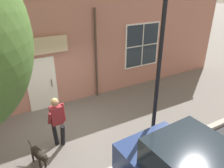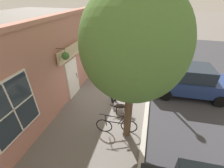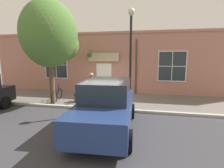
% 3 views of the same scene
% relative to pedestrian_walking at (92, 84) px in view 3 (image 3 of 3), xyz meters
% --- Properties ---
extents(ground_plane, '(90.00, 90.00, 0.00)m').
position_rel_pedestrian_walking_xyz_m(ground_plane, '(-0.23, 0.45, -0.97)').
color(ground_plane, '#66605B').
extents(curb_and_road, '(10.10, 28.00, 0.12)m').
position_rel_pedestrian_walking_xyz_m(curb_and_road, '(5.62, 0.45, -0.96)').
color(curb_and_road, '#B2ADA3').
rests_on(curb_and_road, ground_plane).
extents(storefront_facade, '(0.95, 18.00, 4.30)m').
position_rel_pedestrian_walking_xyz_m(storefront_facade, '(-2.57, 0.45, 1.19)').
color(storefront_facade, '#B27566').
rests_on(storefront_facade, ground_plane).
extents(pedestrian_walking, '(0.55, 0.55, 1.64)m').
position_rel_pedestrian_walking_xyz_m(pedestrian_walking, '(0.00, 0.00, 0.00)').
color(pedestrian_walking, black).
rests_on(pedestrian_walking, ground_plane).
extents(dog_on_leash, '(1.09, 0.42, 0.61)m').
position_rel_pedestrian_walking_xyz_m(dog_on_leash, '(0.59, -0.73, -0.58)').
color(dog_on_leash, black).
rests_on(dog_on_leash, ground_plane).
extents(street_tree_by_curb, '(3.21, 2.89, 5.53)m').
position_rel_pedestrian_walking_xyz_m(street_tree_by_curb, '(0.99, -1.87, 2.70)').
color(street_tree_by_curb, brown).
rests_on(street_tree_by_curb, ground_plane).
extents(leaning_bicycle, '(1.72, 0.32, 1.00)m').
position_rel_pedestrian_walking_xyz_m(leaning_bicycle, '(0.60, -1.95, -0.60)').
color(leaning_bicycle, black).
rests_on(leaning_bicycle, ground_plane).
extents(parked_car_mid_block, '(4.40, 2.13, 1.75)m').
position_rel_pedestrian_walking_xyz_m(parked_car_mid_block, '(3.90, 1.83, -0.10)').
color(parked_car_mid_block, navy).
rests_on(parked_car_mid_block, ground_plane).
extents(street_lamp, '(0.32, 0.32, 4.73)m').
position_rel_pedestrian_walking_xyz_m(street_lamp, '(1.49, 2.42, 2.13)').
color(street_lamp, black).
rests_on(street_lamp, ground_plane).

